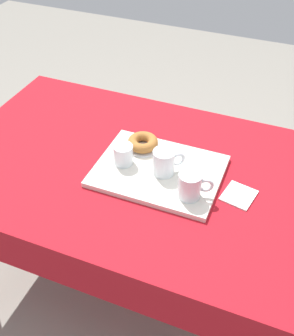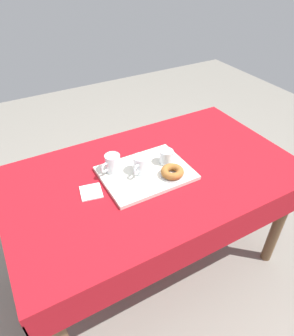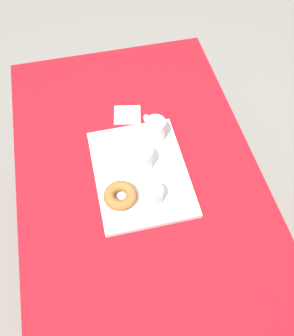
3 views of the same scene
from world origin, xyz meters
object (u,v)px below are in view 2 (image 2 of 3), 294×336
(serving_tray, at_px, (146,173))
(tea_mug_right, at_px, (113,164))
(tea_mug_left, at_px, (141,165))
(water_glass_near, at_px, (166,157))
(donut_plate_left, at_px, (172,175))
(paper_napkin, at_px, (91,192))
(sugar_donut_left, at_px, (172,172))
(dining_table, at_px, (154,185))

(serving_tray, bearing_deg, tea_mug_right, -31.65)
(serving_tray, height_order, tea_mug_left, tea_mug_left)
(tea_mug_right, relative_size, water_glass_near, 1.52)
(donut_plate_left, distance_m, paper_napkin, 0.41)
(paper_napkin, bearing_deg, sugar_donut_left, 165.61)
(paper_napkin, bearing_deg, water_glass_near, -179.17)
(tea_mug_left, height_order, sugar_donut_left, tea_mug_left)
(tea_mug_left, relative_size, donut_plate_left, 0.86)
(donut_plate_left, bearing_deg, sugar_donut_left, 0.00)
(dining_table, distance_m, paper_napkin, 0.35)
(tea_mug_left, bearing_deg, dining_table, 165.88)
(tea_mug_left, relative_size, sugar_donut_left, 0.91)
(dining_table, height_order, water_glass_near, water_glass_near)
(dining_table, xyz_separation_m, serving_tray, (0.04, -0.01, 0.10))
(tea_mug_left, distance_m, water_glass_near, 0.16)
(donut_plate_left, bearing_deg, water_glass_near, -106.44)
(paper_napkin, bearing_deg, tea_mug_right, -152.26)
(dining_table, relative_size, paper_napkin, 13.95)
(dining_table, height_order, serving_tray, serving_tray)
(dining_table, bearing_deg, serving_tray, -9.32)
(dining_table, distance_m, donut_plate_left, 0.15)
(serving_tray, xyz_separation_m, sugar_donut_left, (-0.10, 0.09, 0.04))
(tea_mug_right, relative_size, donut_plate_left, 0.95)
(water_glass_near, bearing_deg, tea_mug_left, 1.77)
(tea_mug_right, bearing_deg, paper_napkin, 27.74)
(water_glass_near, bearing_deg, sugar_donut_left, 73.56)
(tea_mug_left, bearing_deg, serving_tray, 157.69)
(donut_plate_left, bearing_deg, serving_tray, -43.14)
(dining_table, height_order, donut_plate_left, donut_plate_left)
(dining_table, relative_size, water_glass_near, 20.00)
(dining_table, relative_size, serving_tray, 3.41)
(paper_napkin, bearing_deg, donut_plate_left, 165.61)
(serving_tray, bearing_deg, dining_table, 170.68)
(dining_table, bearing_deg, paper_napkin, -2.63)
(tea_mug_right, relative_size, paper_napkin, 1.06)
(donut_plate_left, height_order, sugar_donut_left, sugar_donut_left)
(serving_tray, relative_size, paper_napkin, 4.10)
(water_glass_near, relative_size, donut_plate_left, 0.62)
(tea_mug_left, bearing_deg, donut_plate_left, 140.16)
(tea_mug_left, relative_size, water_glass_near, 1.38)
(serving_tray, relative_size, sugar_donut_left, 3.86)
(donut_plate_left, height_order, paper_napkin, donut_plate_left)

